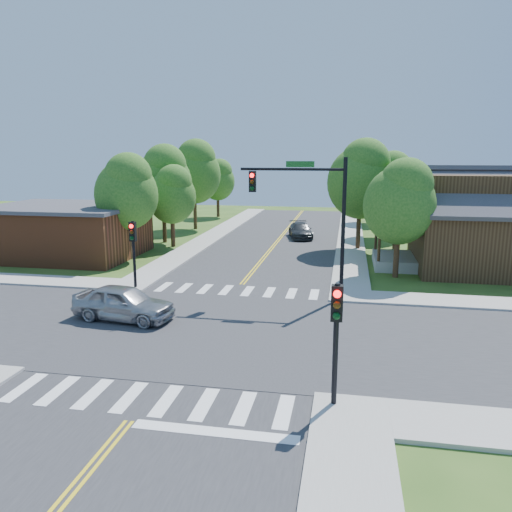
% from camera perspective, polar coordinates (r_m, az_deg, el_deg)
% --- Properties ---
extents(ground, '(100.00, 100.00, 0.00)m').
position_cam_1_polar(ground, '(21.53, -5.88, -8.46)').
color(ground, '#2E4E18').
rests_on(ground, ground).
extents(road_ns, '(10.00, 90.00, 0.04)m').
position_cam_1_polar(road_ns, '(21.53, -5.88, -8.41)').
color(road_ns, '#2D2D30').
rests_on(road_ns, ground).
extents(road_ew, '(90.00, 10.00, 0.04)m').
position_cam_1_polar(road_ew, '(21.52, -5.88, -8.39)').
color(road_ew, '#2D2D30').
rests_on(road_ew, ground).
extents(intersection_patch, '(10.20, 10.20, 0.06)m').
position_cam_1_polar(intersection_patch, '(21.53, -5.88, -8.46)').
color(intersection_patch, '#2D2D30').
rests_on(intersection_patch, ground).
extents(sidewalk_ne, '(40.00, 40.00, 0.14)m').
position_cam_1_polar(sidewalk_ne, '(37.30, 25.84, -0.80)').
color(sidewalk_ne, '#9E9B93').
rests_on(sidewalk_ne, ground).
extents(sidewalk_nw, '(40.00, 40.00, 0.14)m').
position_cam_1_polar(sidewalk_nw, '(41.95, -20.72, 0.90)').
color(sidewalk_nw, '#9E9B93').
rests_on(sidewalk_nw, ground).
extents(crosswalk_north, '(8.85, 2.00, 0.01)m').
position_cam_1_polar(crosswalk_north, '(27.23, -2.21, -3.96)').
color(crosswalk_north, white).
rests_on(crosswalk_north, ground).
extents(crosswalk_south, '(8.85, 2.00, 0.01)m').
position_cam_1_polar(crosswalk_south, '(16.17, -12.29, -15.65)').
color(crosswalk_south, white).
rests_on(crosswalk_south, ground).
extents(centerline, '(0.30, 90.00, 0.01)m').
position_cam_1_polar(centerline, '(21.52, -5.88, -8.34)').
color(centerline, yellow).
rests_on(centerline, ground).
extents(stop_bar, '(4.60, 0.45, 0.09)m').
position_cam_1_polar(stop_bar, '(14.29, -4.74, -19.54)').
color(stop_bar, white).
rests_on(stop_bar, ground).
extents(signal_mast_ne, '(5.30, 0.42, 7.20)m').
position_cam_1_polar(signal_mast_ne, '(25.15, 6.16, 5.83)').
color(signal_mast_ne, black).
rests_on(signal_mast_ne, ground).
extents(signal_pole_se, '(0.34, 0.42, 3.80)m').
position_cam_1_polar(signal_pole_se, '(14.54, 9.17, -7.49)').
color(signal_pole_se, black).
rests_on(signal_pole_se, ground).
extents(signal_pole_nw, '(0.34, 0.42, 3.80)m').
position_cam_1_polar(signal_pole_nw, '(27.84, -13.87, 1.57)').
color(signal_pole_nw, black).
rests_on(signal_pole_nw, ground).
extents(house_ne, '(13.05, 8.80, 7.11)m').
position_cam_1_polar(house_ne, '(35.10, 25.86, 3.89)').
color(house_ne, '#312011').
rests_on(house_ne, ground).
extents(building_nw, '(10.40, 8.40, 3.73)m').
position_cam_1_polar(building_nw, '(38.62, -20.85, 2.74)').
color(building_nw, brown).
rests_on(building_nw, ground).
extents(tree_e_a, '(4.21, 4.00, 7.16)m').
position_cam_1_polar(tree_e_a, '(30.61, 16.26, 6.18)').
color(tree_e_a, '#382314').
rests_on(tree_e_a, ground).
extents(tree_e_b, '(4.14, 3.94, 7.04)m').
position_cam_1_polar(tree_e_b, '(37.80, 16.04, 7.04)').
color(tree_e_b, '#382314').
rests_on(tree_e_b, ground).
extents(tree_e_c, '(4.47, 4.25, 7.60)m').
position_cam_1_polar(tree_e_c, '(45.40, 15.04, 8.28)').
color(tree_e_c, '#382314').
rests_on(tree_e_c, ground).
extents(tree_e_d, '(4.31, 4.10, 7.33)m').
position_cam_1_polar(tree_e_d, '(54.77, 13.87, 8.67)').
color(tree_e_d, '#382314').
rests_on(tree_e_d, ground).
extents(tree_w_a, '(4.38, 4.16, 7.45)m').
position_cam_1_polar(tree_w_a, '(35.76, -14.52, 7.31)').
color(tree_w_a, '#382314').
rests_on(tree_w_a, ground).
extents(tree_w_b, '(4.79, 4.55, 8.14)m').
position_cam_1_polar(tree_w_b, '(42.07, -10.55, 8.72)').
color(tree_w_b, '#382314').
rests_on(tree_w_b, ground).
extents(tree_w_c, '(5.14, 4.88, 8.74)m').
position_cam_1_polar(tree_w_c, '(49.28, -7.02, 9.70)').
color(tree_w_c, '#382314').
rests_on(tree_w_c, ground).
extents(tree_w_d, '(3.97, 3.77, 6.75)m').
position_cam_1_polar(tree_w_d, '(58.57, -4.34, 8.78)').
color(tree_w_d, '#382314').
rests_on(tree_w_d, ground).
extents(tree_house, '(5.01, 4.76, 8.51)m').
position_cam_1_polar(tree_house, '(38.88, 11.99, 8.79)').
color(tree_house, '#382314').
rests_on(tree_house, ground).
extents(tree_bldg, '(3.85, 3.65, 6.54)m').
position_cam_1_polar(tree_bldg, '(40.02, -9.55, 7.09)').
color(tree_bldg, '#382314').
rests_on(tree_bldg, ground).
extents(car_silver, '(3.11, 5.13, 1.58)m').
position_cam_1_polar(car_silver, '(23.18, -14.90, -5.27)').
color(car_silver, '#A1A3A8').
rests_on(car_silver, ground).
extents(car_dgrey, '(3.68, 5.24, 1.30)m').
position_cam_1_polar(car_dgrey, '(44.08, 5.11, 2.87)').
color(car_dgrey, '#2D3032').
rests_on(car_dgrey, ground).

